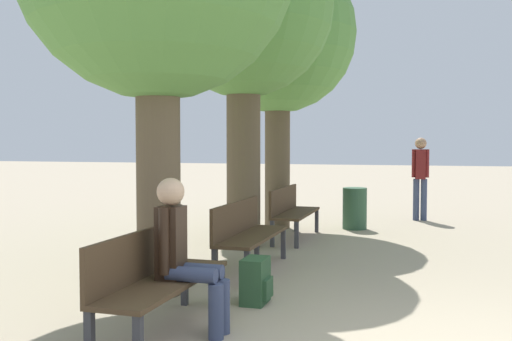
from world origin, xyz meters
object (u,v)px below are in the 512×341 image
at_px(tree_row_2, 278,37).
at_px(bench_row_2, 291,209).
at_px(bench_row_1, 246,230).
at_px(trash_bin, 355,208).
at_px(bench_row_0, 155,273).
at_px(tree_row_1, 243,12).
at_px(person_seated, 184,251).
at_px(pedestrian_near, 420,173).
at_px(backpack, 256,281).

bearing_deg(tree_row_2, bench_row_2, -64.82).
relative_size(bench_row_1, trash_bin, 2.26).
distance_m(bench_row_2, tree_row_2, 3.33).
xyz_separation_m(bench_row_0, tree_row_2, (-0.53, 6.13, 3.09)).
relative_size(tree_row_1, person_seated, 3.87).
relative_size(person_seated, pedestrian_near, 0.76).
bearing_deg(trash_bin, bench_row_0, -97.91).
height_order(tree_row_2, pedestrian_near, tree_row_2).
xyz_separation_m(tree_row_2, pedestrian_near, (2.59, 1.90, -2.61)).
height_order(bench_row_2, trash_bin, bench_row_2).
height_order(bench_row_1, tree_row_2, tree_row_2).
bearing_deg(bench_row_0, bench_row_2, 90.00).
xyz_separation_m(bench_row_0, bench_row_1, (0.00, 2.50, 0.00)).
distance_m(bench_row_1, backpack, 1.54).
height_order(person_seated, backpack, person_seated).
height_order(backpack, pedestrian_near, pedestrian_near).
xyz_separation_m(bench_row_0, trash_bin, (0.89, 6.44, -0.12)).
distance_m(person_seated, trash_bin, 6.42).
bearing_deg(backpack, tree_row_2, 102.21).
bearing_deg(backpack, pedestrian_near, 77.81).
bearing_deg(tree_row_2, backpack, -77.79).
xyz_separation_m(tree_row_1, pedestrian_near, (2.59, 3.98, -2.63)).
relative_size(bench_row_2, person_seated, 1.33).
bearing_deg(tree_row_1, backpack, -69.77).
relative_size(bench_row_0, backpack, 3.83).
bearing_deg(person_seated, bench_row_0, -164.38).
distance_m(bench_row_1, bench_row_2, 2.50).
distance_m(bench_row_2, person_seated, 4.95).
bearing_deg(person_seated, tree_row_1, 100.86).
bearing_deg(bench_row_1, bench_row_0, -90.00).
bearing_deg(tree_row_2, person_seated, -82.81).
bearing_deg(pedestrian_near, trash_bin, -126.20).
bearing_deg(tree_row_1, bench_row_0, -82.54).
bearing_deg(pedestrian_near, bench_row_1, -110.41).
xyz_separation_m(bench_row_0, pedestrian_near, (2.06, 8.03, 0.48)).
bearing_deg(bench_row_2, tree_row_2, 115.18).
bearing_deg(backpack, bench_row_1, 111.68).
distance_m(bench_row_2, trash_bin, 1.70).
xyz_separation_m(bench_row_2, tree_row_1, (-0.53, -0.95, 3.11)).
height_order(person_seated, pedestrian_near, pedestrian_near).
relative_size(bench_row_0, tree_row_2, 0.34).
distance_m(bench_row_1, tree_row_1, 3.52).
distance_m(tree_row_1, trash_bin, 4.27).
height_order(bench_row_2, pedestrian_near, pedestrian_near).
bearing_deg(bench_row_2, bench_row_1, -90.00).
relative_size(person_seated, trash_bin, 1.69).
bearing_deg(bench_row_2, pedestrian_near, 55.80).
distance_m(bench_row_1, pedestrian_near, 5.92).
bearing_deg(trash_bin, bench_row_2, -121.87).
xyz_separation_m(bench_row_1, pedestrian_near, (2.06, 5.53, 0.48)).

